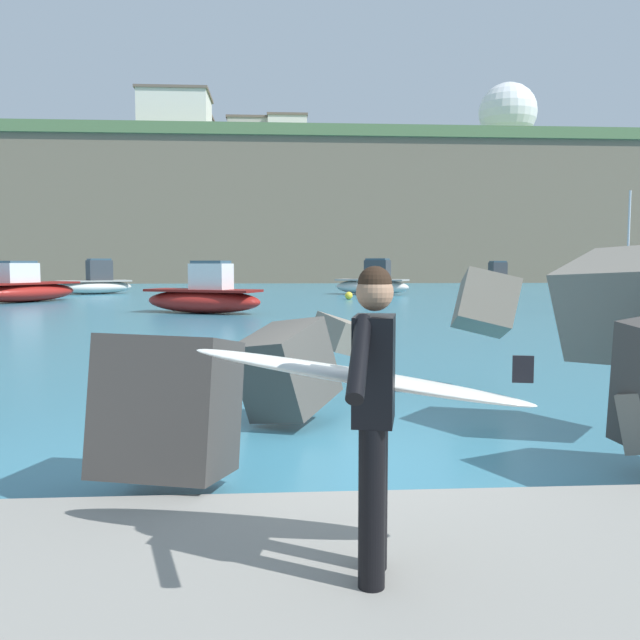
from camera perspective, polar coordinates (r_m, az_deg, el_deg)
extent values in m
plane|color=teal|center=(7.21, -0.17, -11.51)|extent=(400.00, 400.00, 0.00)
cube|color=#4C4944|center=(8.38, -2.83, -4.24)|extent=(1.46, 1.41, 1.33)
cube|color=gray|center=(10.80, 13.91, 1.35)|extent=(1.14, 1.30, 1.19)
cube|color=gray|center=(11.32, 1.93, -1.34)|extent=(1.19, 1.07, 0.85)
cube|color=#3D3A38|center=(5.91, -12.66, -7.14)|extent=(1.25, 1.38, 1.33)
cube|color=slate|center=(8.52, 24.63, 1.27)|extent=(1.79, 1.69, 1.43)
cylinder|color=black|center=(3.81, 4.44, -15.70)|extent=(0.15, 0.15, 0.90)
cylinder|color=black|center=(4.04, 4.69, -14.51)|extent=(0.15, 0.15, 0.90)
cube|color=black|center=(3.74, 4.65, -4.21)|extent=(0.30, 0.42, 0.60)
sphere|color=#A87A5B|center=(3.70, 4.69, 2.39)|extent=(0.21, 0.21, 0.21)
sphere|color=black|center=(3.69, 4.70, 3.16)|extent=(0.19, 0.19, 0.19)
cylinder|color=black|center=(3.35, 3.37, -3.18)|extent=(0.20, 0.53, 0.41)
cylinder|color=black|center=(3.99, 4.89, -4.22)|extent=(0.09, 0.09, 0.56)
ellipsoid|color=white|center=(4.08, 3.54, -4.87)|extent=(2.12, 0.80, 0.37)
cube|color=black|center=(4.10, 16.93, -4.04)|extent=(0.12, 0.05, 0.16)
ellipsoid|color=maroon|center=(27.82, -9.95, 1.58)|extent=(5.42, 3.71, 0.97)
cube|color=maroon|center=(27.80, -9.96, 2.50)|extent=(4.98, 3.42, 0.10)
cube|color=silver|center=(27.58, -9.28, 3.68)|extent=(1.84, 1.56, 1.06)
cube|color=#334C5B|center=(27.58, -9.30, 4.90)|extent=(1.65, 1.41, 0.12)
ellipsoid|color=beige|center=(54.01, 14.78, 3.05)|extent=(1.85, 4.49, 1.00)
cube|color=#9C9991|center=(54.00, 14.79, 3.54)|extent=(1.70, 4.13, 0.10)
cube|color=#33383D|center=(53.67, 14.92, 4.17)|extent=(1.11, 1.35, 1.12)
cube|color=#334C5B|center=(53.67, 14.93, 4.83)|extent=(1.00, 1.21, 0.12)
ellipsoid|color=beige|center=(47.11, -18.71, 2.66)|extent=(5.30, 4.18, 0.91)
cube|color=#9C9991|center=(47.10, -18.73, 3.17)|extent=(4.88, 3.85, 0.10)
cube|color=#33383D|center=(47.19, -18.31, 4.04)|extent=(1.88, 1.75, 1.34)
cube|color=#334C5B|center=(47.19, -18.33, 4.93)|extent=(1.69, 1.58, 0.12)
ellipsoid|color=beige|center=(43.93, 4.45, 2.83)|extent=(5.25, 3.94, 1.01)
cube|color=#9C9991|center=(43.91, 4.45, 3.43)|extent=(4.83, 3.63, 0.10)
cube|color=#33383D|center=(43.78, 4.92, 4.29)|extent=(1.83, 1.65, 1.24)
cube|color=#334C5B|center=(43.77, 4.93, 5.18)|extent=(1.65, 1.49, 0.12)
ellipsoid|color=maroon|center=(40.90, 24.42, 2.20)|extent=(1.60, 5.26, 0.91)
cube|color=maroon|center=(40.89, 24.44, 2.78)|extent=(1.47, 4.84, 0.10)
cylinder|color=silver|center=(40.55, 24.83, 6.41)|extent=(0.12, 0.12, 5.09)
cylinder|color=silver|center=(40.53, 24.75, 4.09)|extent=(0.08, 3.16, 0.08)
ellipsoid|color=maroon|center=(38.68, -23.84, 2.18)|extent=(5.12, 6.27, 1.03)
cube|color=maroon|center=(38.67, -23.86, 2.88)|extent=(4.71, 5.77, 0.10)
cube|color=silver|center=(38.38, -24.43, 3.68)|extent=(2.09, 2.24, 1.03)
cube|color=#334C5B|center=(38.38, -24.46, 4.53)|extent=(1.88, 2.01, 0.12)
sphere|color=yellow|center=(37.99, 2.47, 2.10)|extent=(0.44, 0.44, 0.44)
cube|color=#756651|center=(86.23, 1.62, 8.48)|extent=(79.81, 33.03, 15.03)
cube|color=#567547|center=(87.13, 1.63, 13.81)|extent=(81.41, 33.69, 1.20)
cylinder|color=silver|center=(95.41, 15.66, 13.84)|extent=(4.58, 4.58, 2.07)
sphere|color=white|center=(96.31, 15.73, 16.70)|extent=(7.65, 7.65, 7.65)
cube|color=silver|center=(83.21, -12.21, 16.42)|extent=(7.79, 7.21, 5.32)
cube|color=#66564C|center=(83.82, -12.25, 18.30)|extent=(8.18, 7.57, 0.30)
cube|color=#B2ADA3|center=(95.26, -11.42, 14.92)|extent=(7.25, 6.72, 5.27)
cube|color=#66564C|center=(95.80, -11.45, 16.56)|extent=(7.62, 7.05, 0.30)
cube|color=silver|center=(93.26, -2.83, 15.19)|extent=(5.11, 5.35, 5.15)
cube|color=#66564C|center=(93.79, -2.83, 16.83)|extent=(5.37, 5.61, 0.30)
cube|color=#B2ADA3|center=(93.64, -5.41, 15.06)|extent=(7.58, 4.66, 4.93)
cube|color=#66564C|center=(94.14, -5.42, 16.63)|extent=(7.96, 4.89, 0.30)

